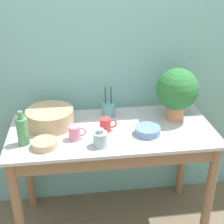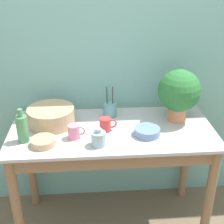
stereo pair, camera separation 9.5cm
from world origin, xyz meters
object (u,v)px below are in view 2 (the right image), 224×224
at_px(mug_pink, 74,132).
at_px(utensil_cup, 110,110).
at_px(bottle_tall, 22,128).
at_px(bottle_short, 98,138).
at_px(mug_red, 106,125).
at_px(bowl_small_tan, 43,142).
at_px(bowl_small_blue, 147,132).
at_px(bowl_wash_large, 51,116).
at_px(potted_plant, 179,92).

xyz_separation_m(mug_pink, utensil_cup, (0.23, 0.28, 0.00)).
height_order(bottle_tall, bottle_short, bottle_tall).
xyz_separation_m(mug_red, bowl_small_tan, (-0.37, -0.14, -0.02)).
height_order(bottle_short, utensil_cup, utensil_cup).
bearing_deg(bowl_small_tan, bottle_tall, 157.23).
relative_size(bottle_tall, bowl_small_tan, 1.45).
bearing_deg(mug_red, utensil_cup, 78.76).
relative_size(bottle_tall, bowl_small_blue, 1.34).
height_order(bottle_short, mug_red, bottle_short).
bearing_deg(bottle_tall, utensil_cup, 28.83).
bearing_deg(bottle_short, bowl_wash_large, 136.63).
distance_m(mug_red, bowl_small_blue, 0.26).
relative_size(bottle_short, bowl_small_tan, 0.76).
height_order(bowl_wash_large, mug_red, bowl_wash_large).
bearing_deg(mug_red, bottle_short, -106.82).
distance_m(mug_pink, utensil_cup, 0.36).
height_order(mug_pink, bowl_small_tan, mug_pink).
relative_size(mug_red, bowl_small_blue, 0.67).
xyz_separation_m(bowl_small_blue, utensil_cup, (-0.21, 0.27, 0.03)).
bearing_deg(bottle_short, utensil_cup, 76.19).
height_order(potted_plant, bottle_tall, potted_plant).
height_order(bottle_tall, bowl_small_blue, bottle_tall).
distance_m(bottle_tall, mug_red, 0.50).
bearing_deg(potted_plant, utensil_cup, 168.64).
height_order(bowl_wash_large, mug_pink, bowl_wash_large).
xyz_separation_m(bottle_tall, utensil_cup, (0.53, 0.29, -0.04)).
bearing_deg(utensil_cup, bowl_wash_large, -166.93).
xyz_separation_m(potted_plant, bottle_short, (-0.53, -0.28, -0.15)).
xyz_separation_m(bowl_wash_large, bottle_short, (0.30, -0.28, -0.01)).
distance_m(potted_plant, bottle_tall, 1.00).
bearing_deg(bowl_small_tan, bowl_wash_large, 84.96).
xyz_separation_m(bottle_tall, bottle_short, (0.44, -0.08, -0.04)).
bearing_deg(bowl_small_blue, mug_pink, -179.47).
xyz_separation_m(bottle_tall, bowl_small_blue, (0.74, 0.02, -0.06)).
bearing_deg(bowl_small_blue, bowl_small_tan, -173.64).
distance_m(bowl_wash_large, bottle_tall, 0.25).
bearing_deg(bowl_small_tan, bottle_short, -4.84).
bearing_deg(bowl_wash_large, mug_pink, -50.58).
bearing_deg(mug_pink, bowl_small_tan, -159.80).
bearing_deg(bottle_tall, potted_plant, 11.79).
xyz_separation_m(bottle_short, mug_pink, (-0.14, 0.09, -0.00)).
height_order(potted_plant, bowl_small_tan, potted_plant).
bearing_deg(bowl_wash_large, bottle_short, -43.37).
distance_m(mug_pink, bowl_small_tan, 0.19).
distance_m(potted_plant, bottle_short, 0.62).
relative_size(bowl_wash_large, mug_pink, 2.90).
bearing_deg(bowl_small_blue, potted_plant, 38.57).
bearing_deg(potted_plant, mug_red, -166.79).
xyz_separation_m(bowl_wash_large, bottle_tall, (-0.14, -0.20, 0.03)).
height_order(bottle_short, bowl_small_blue, bottle_short).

